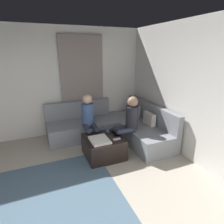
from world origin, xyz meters
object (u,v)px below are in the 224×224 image
object	(u,v)px
coffee_mug	(108,130)
person_on_couch_side	(89,118)
person_on_couch_back	(128,121)
sectional_couch	(114,127)
ottoman	(104,147)
game_remote	(117,139)

from	to	relation	value
coffee_mug	person_on_couch_side	bearing A→B (deg)	-140.86
person_on_couch_back	person_on_couch_side	xyz separation A→B (m)	(-0.49, -0.74, 0.00)
sectional_couch	coffee_mug	world-z (taller)	sectional_couch
sectional_couch	person_on_couch_side	distance (m)	0.80
coffee_mug	ottoman	bearing A→B (deg)	-39.29
sectional_couch	person_on_couch_side	world-z (taller)	person_on_couch_side
sectional_couch	game_remote	size ratio (longest dim) A/B	17.00
coffee_mug	person_on_couch_back	xyz separation A→B (m)	(0.12, 0.44, 0.19)
coffee_mug	game_remote	bearing A→B (deg)	5.71
ottoman	sectional_couch	bearing A→B (deg)	142.96
sectional_couch	person_on_couch_back	xyz separation A→B (m)	(0.64, 0.06, 0.38)
person_on_couch_back	sectional_couch	bearing A→B (deg)	4.93
person_on_couch_side	sectional_couch	bearing A→B (deg)	-167.83
game_remote	person_on_couch_side	world-z (taller)	person_on_couch_side
person_on_couch_back	person_on_couch_side	bearing A→B (deg)	56.45
sectional_couch	ottoman	world-z (taller)	sectional_couch
person_on_couch_back	coffee_mug	bearing A→B (deg)	75.06
person_on_couch_side	ottoman	bearing A→B (deg)	101.87
coffee_mug	person_on_couch_side	xyz separation A→B (m)	(-0.37, -0.30, 0.19)
ottoman	person_on_couch_back	size ratio (longest dim) A/B	0.63
coffee_mug	person_on_couch_back	size ratio (longest dim) A/B	0.08
coffee_mug	game_remote	xyz separation A→B (m)	(0.40, 0.04, -0.04)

